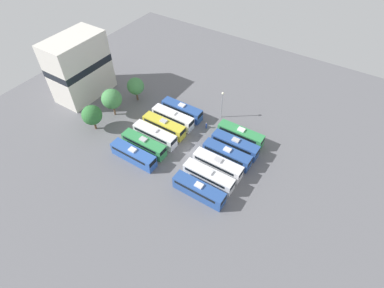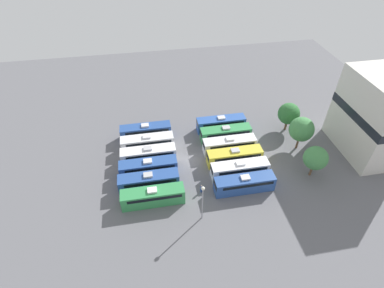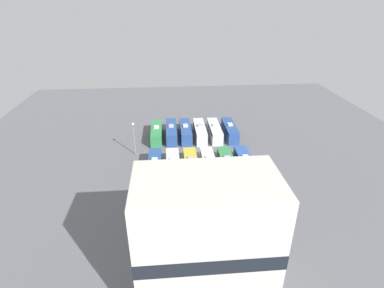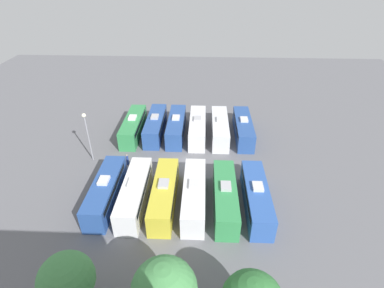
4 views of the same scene
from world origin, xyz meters
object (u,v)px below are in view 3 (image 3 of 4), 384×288
Objects in this scene: tree_0 at (253,197)px; tree_1 at (211,194)px; bus_9 at (191,166)px; bus_11 at (155,167)px; bus_7 at (227,165)px; tree_2 at (160,196)px; bus_4 at (171,131)px; light_pole at (134,133)px; bus_8 at (209,165)px; bus_10 at (173,167)px; worker_person at (160,152)px; bus_0 at (230,130)px; bus_6 at (245,164)px; depot_building at (206,241)px; bus_3 at (186,131)px; bus_2 at (200,131)px; bus_1 at (215,131)px; bus_5 at (157,133)px.

tree_1 is (6.46, -0.31, 0.67)m from tree_0.
bus_11 is at bearing -2.18° from bus_9.
tree_2 is (13.20, 13.14, 2.73)m from bus_7.
bus_4 is 20.34m from bus_7.
bus_8 is at bearing 149.91° from light_pole.
tree_0 is (-15.54, 14.74, 2.62)m from bus_11.
worker_person is (2.77, -7.95, -0.86)m from bus_10.
bus_0 is 16.78m from bus_6.
bus_4 is at bearing -107.14° from worker_person.
bus_11 is 28.75m from depot_building.
depot_building is (0.58, 43.83, 6.54)m from bus_3.
worker_person is (17.51, 8.72, -0.86)m from bus_0.
tree_1 reaches higher than bus_2.
tree_2 is (17.07, 30.00, 2.73)m from bus_0.
worker_person is at bearing -51.47° from bus_9.
tree_1 is at bearing 120.66° from light_pole.
tree_2 is at bearing 66.18° from bus_1.
depot_building is at bearing 84.55° from bus_2.
tree_2 reaches higher than worker_person.
worker_person is (13.64, 8.62, -0.86)m from bus_1.
bus_11 reaches higher than worker_person.
tree_1 reaches higher than bus_4.
tree_2 reaches higher than bus_11.
bus_9 is 0.67× the size of depot_building.
worker_person is at bearing 41.14° from bus_2.
tree_1 reaches higher than bus_3.
depot_building is (-6.61, 43.55, 6.54)m from bus_5.
depot_building reaches higher than tree_0.
bus_0 is 11.17m from bus_3.
light_pole is (5.48, -1.00, 4.40)m from worker_person.
bus_2 is 31.59m from tree_0.
depot_building is at bearing 54.35° from tree_0.
bus_6 is 1.64× the size of tree_2.
bus_8 is 12.76m from worker_person.
bus_4 is at bearing -90.11° from bus_10.
bus_1 is 1.00× the size of bus_6.
bus_5 is (7.19, 0.28, 0.00)m from bus_3.
bus_1 is 1.00× the size of bus_11.
bus_0 and bus_4 have the same top height.
bus_7 is at bearing 154.44° from light_pole.
bus_2 and bus_9 have the same top height.
bus_2 is 6.31× the size of worker_person.
bus_4 and bus_10 have the same top height.
tree_0 reaches higher than bus_4.
bus_2 is 1.00× the size of bus_3.
bus_1 is 1.00× the size of bus_7.
bus_3 and bus_9 have the same top height.
bus_10 is at bearing 78.02° from bus_3.
bus_7 is (-7.29, 17.05, 0.00)m from bus_3.
bus_6 is at bearing -100.35° from tree_0.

